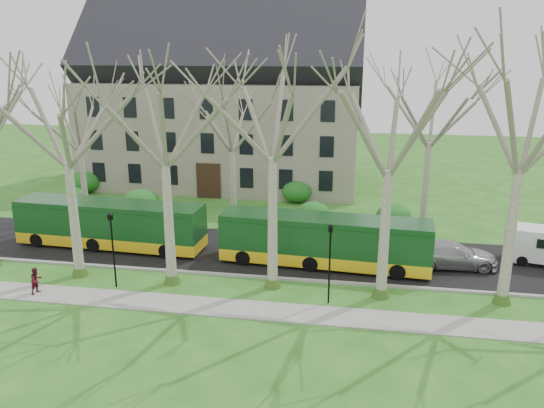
{
  "coord_description": "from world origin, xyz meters",
  "views": [
    {
      "loc": [
        7.27,
        -26.68,
        12.94
      ],
      "look_at": [
        2.29,
        3.0,
        4.15
      ],
      "focal_mm": 35.0,
      "sensor_mm": 36.0,
      "label": 1
    }
  ],
  "objects_px": {
    "bus_lead": "(110,224)",
    "bus_follow": "(324,240)",
    "sedan": "(452,254)",
    "pedestrian_b": "(36,280)"
  },
  "relations": [
    {
      "from": "pedestrian_b",
      "to": "sedan",
      "type": "bearing_deg",
      "value": -54.7
    },
    {
      "from": "bus_lead",
      "to": "pedestrian_b",
      "type": "height_order",
      "value": "bus_lead"
    },
    {
      "from": "bus_lead",
      "to": "sedan",
      "type": "relative_size",
      "value": 2.36
    },
    {
      "from": "pedestrian_b",
      "to": "bus_lead",
      "type": "bearing_deg",
      "value": 11.02
    },
    {
      "from": "bus_lead",
      "to": "bus_follow",
      "type": "bearing_deg",
      "value": -0.28
    },
    {
      "from": "pedestrian_b",
      "to": "bus_follow",
      "type": "bearing_deg",
      "value": -49.53
    },
    {
      "from": "bus_lead",
      "to": "pedestrian_b",
      "type": "relative_size",
      "value": 8.7
    },
    {
      "from": "bus_lead",
      "to": "sedan",
      "type": "bearing_deg",
      "value": 3.42
    },
    {
      "from": "bus_lead",
      "to": "bus_follow",
      "type": "height_order",
      "value": "bus_lead"
    },
    {
      "from": "bus_follow",
      "to": "sedan",
      "type": "relative_size",
      "value": 2.35
    }
  ]
}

